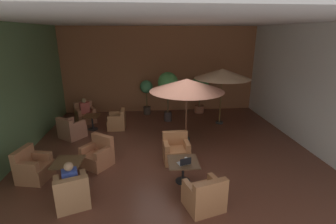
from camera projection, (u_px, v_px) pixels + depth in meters
name	position (u px, v px, depth m)	size (l,w,h in m)	color
ground_plane	(169.00, 151.00, 8.39)	(9.57, 9.34, 0.02)	brown
wall_back_brick	(160.00, 70.00, 12.14)	(9.57, 0.08, 4.12)	#925837
wall_left_accent	(10.00, 95.00, 7.33)	(0.08, 9.34, 4.12)	#57784D
wall_right_plain	(312.00, 88.00, 8.18)	(0.08, 9.34, 4.12)	silver
ceiling_slab	(170.00, 20.00, 7.12)	(9.57, 9.34, 0.06)	silver
cafe_table_front_left	(183.00, 166.00, 6.50)	(0.80, 0.80, 0.60)	black
armchair_front_left_north	(204.00, 196.00, 5.54)	(0.96, 0.92, 0.84)	#AC6F45
armchair_front_left_east	(176.00, 151.00, 7.63)	(0.80, 0.75, 0.89)	#B37346
cafe_table_front_right	(92.00, 120.00, 10.11)	(0.65, 0.65, 0.60)	black
armchair_front_right_north	(71.00, 130.00, 9.33)	(1.09, 1.08, 0.83)	#AB6F55
armchair_front_right_east	(117.00, 121.00, 10.24)	(0.71, 0.72, 0.80)	#B3784B
armchair_front_right_south	(85.00, 115.00, 10.94)	(1.01, 0.98, 0.90)	#A56746
cafe_table_mid_center	(68.00, 165.00, 6.50)	(0.77, 0.77, 0.60)	black
armchair_mid_center_north	(98.00, 155.00, 7.38)	(1.05, 1.05, 0.89)	#B6704B
armchair_mid_center_east	(33.00, 168.00, 6.66)	(0.87, 0.89, 0.90)	#A36845
armchair_mid_center_south	(72.00, 193.00, 5.67)	(0.94, 0.99, 0.82)	#A3734C
patio_umbrella_tall_red	(222.00, 74.00, 10.27)	(2.35, 2.35, 2.39)	#2D2D2D
patio_umbrella_center_beige	(187.00, 85.00, 8.60)	(2.62, 2.62, 2.30)	#2D2D2D
potted_tree_left_corner	(168.00, 85.00, 10.72)	(0.88, 0.88, 2.21)	#382E2D
potted_tree_mid_left	(200.00, 88.00, 12.04)	(0.85, 0.85, 1.82)	#AE6446
potted_tree_mid_right	(146.00, 91.00, 11.80)	(0.61, 0.61, 1.67)	#3D3229
patron_blue_shirt	(70.00, 177.00, 5.59)	(0.40, 0.35, 0.65)	#3246A0
patron_by_window	(85.00, 107.00, 10.78)	(0.45, 0.38, 0.67)	#AF4A40
iced_drink_cup	(186.00, 160.00, 6.45)	(0.08, 0.08, 0.11)	white
open_laptop	(185.00, 162.00, 6.31)	(0.36, 0.31, 0.20)	#9EA0A5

